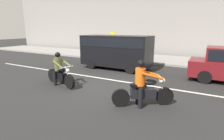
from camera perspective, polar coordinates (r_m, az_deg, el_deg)
name	(u,v)px	position (r m, az deg, el deg)	size (l,w,h in m)	color
ground_plane	(99,84)	(8.61, -4.09, -4.50)	(80.00, 80.00, 0.00)	#252525
sidewalk_slab	(149,59)	(15.74, 11.91, 3.62)	(40.00, 4.40, 0.14)	gray
lane_marking_stripe	(107,79)	(9.40, -1.71, -2.92)	(18.00, 0.14, 0.01)	silver
motorcycle_with_rider_olive	(60,72)	(8.63, -16.39, -0.61)	(2.15, 0.85, 1.56)	black
motorcycle_with_rider_orange_stripe	(143,88)	(6.15, 9.90, -5.57)	(1.85, 1.33, 1.60)	black
parked_van_black	(116,50)	(11.71, 1.40, 6.56)	(4.49, 1.96, 2.17)	black
street_sign_post	(113,42)	(15.66, 0.27, 9.09)	(0.44, 0.08, 2.20)	gray
pedestrian_bystander	(136,45)	(16.33, 7.60, 7.95)	(0.34, 0.34, 1.73)	black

